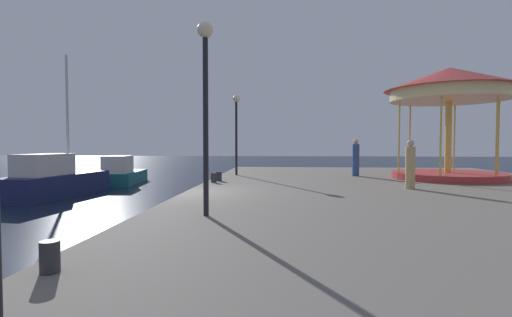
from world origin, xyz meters
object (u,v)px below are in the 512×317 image
Objects in this scene: bollard_south at (50,257)px; lamp_post_far_end at (236,120)px; motorboat_teal at (122,174)px; bollard_north at (219,176)px; bollard_center at (214,178)px; person_far_corner at (410,166)px; lamp_post_mid_promenade at (205,84)px; person_near_carousel at (356,159)px; carousel at (449,96)px; sailboat_navy at (54,180)px.

lamp_post_far_end is at bearing 88.23° from bollard_south.
bollard_north is (6.92, -5.72, 0.38)m from motorboat_teal.
bollard_center is (6.81, -6.37, 0.38)m from motorboat_teal.
person_far_corner is (6.97, -5.33, -2.00)m from lamp_post_far_end.
lamp_post_mid_promenade reaches higher than bollard_center.
bollard_center is 0.22× the size of person_near_carousel.
motorboat_teal is at bearing 166.91° from carousel.
lamp_post_mid_promenade is at bearing -134.17° from carousel.
motorboat_teal is 2.50× the size of person_near_carousel.
carousel is at bearing 53.21° from person_far_corner.
person_far_corner reaches higher than bollard_center.
bollard_north is 0.22× the size of person_near_carousel.
person_far_corner is (-2.97, -3.97, -2.95)m from carousel.
sailboat_navy reaches higher than lamp_post_far_end.
carousel is at bearing 45.83° from lamp_post_mid_promenade.
carousel reaches higher than bollard_south.
carousel is 3.09× the size of person_near_carousel.
bollard_south is 1.00× the size of bollard_center.
carousel is 1.38× the size of lamp_post_far_end.
person_near_carousel is at bearing 100.20° from person_far_corner.
bollard_south is at bearing -91.77° from lamp_post_far_end.
person_far_corner is 5.30m from person_near_carousel.
carousel reaches higher than person_near_carousel.
person_far_corner is at bearing -29.22° from motorboat_teal.
bollard_south is (-10.38, -13.28, -3.57)m from carousel.
sailboat_navy reaches higher than carousel.
sailboat_navy is 16.60× the size of bollard_center.
lamp_post_mid_promenade is at bearing 72.79° from bollard_south.
bollard_north is at bearing 162.91° from person_far_corner.
bollard_north is (-10.29, -1.71, -3.57)m from carousel.
person_far_corner is at bearing -79.80° from person_near_carousel.
bollard_north is 1.00× the size of bollard_center.
motorboat_teal is 13.63m from person_near_carousel.
sailboat_navy is 1.62× the size of lamp_post_far_end.
person_near_carousel reaches higher than bollard_south.
bollard_north is (-0.36, -3.07, -2.62)m from lamp_post_far_end.
lamp_post_mid_promenade is (8.73, -7.97, 2.99)m from sailboat_navy.
carousel is 13.24m from lamp_post_mid_promenade.
bollard_north is (7.65, -0.20, 0.25)m from sailboat_navy.
carousel is 14.19× the size of bollard_center.
sailboat_navy is 3.62× the size of person_near_carousel.
person_near_carousel is (13.31, -2.75, 1.04)m from motorboat_teal.
bollard_south is at bearing -128.03° from carousel.
motorboat_teal is at bearing 136.94° from bollard_center.
sailboat_navy reaches higher than person_far_corner.
bollard_center is (-10.40, -2.37, -3.57)m from carousel.
lamp_post_mid_promenade reaches higher than lamp_post_far_end.
bollard_south and bollard_center have the same top height.
bollard_south is 0.23× the size of person_far_corner.
bollard_south is 1.00× the size of bollard_north.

